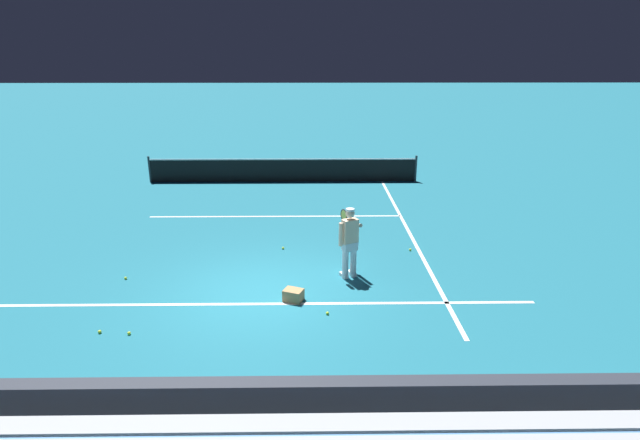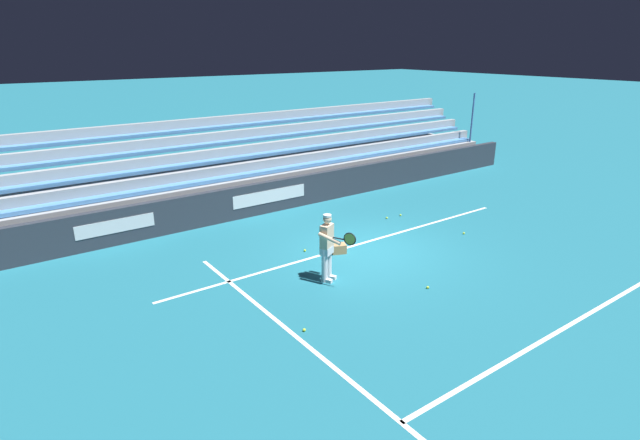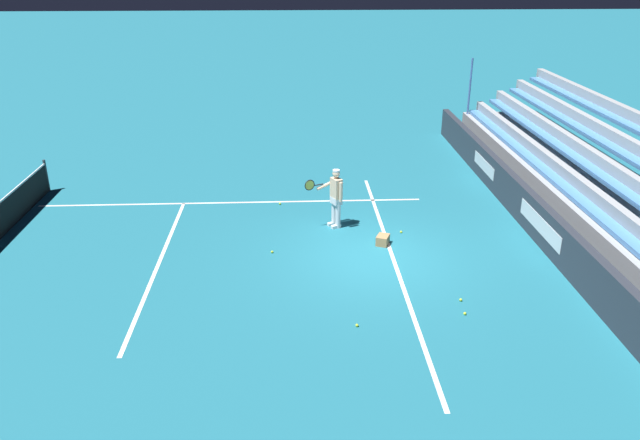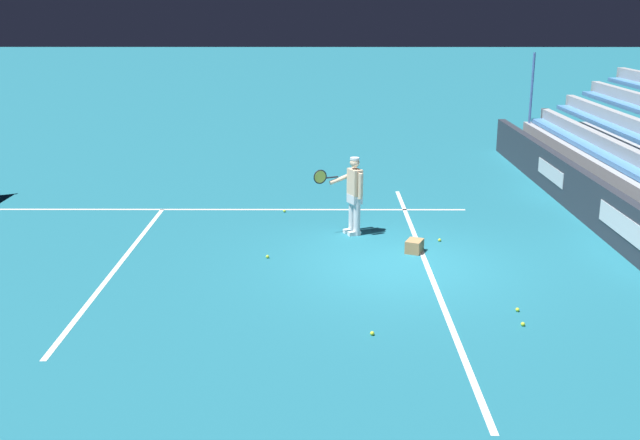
{
  "view_description": "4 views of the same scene",
  "coord_description": "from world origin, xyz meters",
  "px_view_note": "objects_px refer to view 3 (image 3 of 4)",
  "views": [
    {
      "loc": [
        1.25,
        -10.05,
        5.12
      ],
      "look_at": [
        1.39,
        0.67,
        1.5
      ],
      "focal_mm": 28.0,
      "sensor_mm": 36.0,
      "label": 1
    },
    {
      "loc": [
        8.77,
        9.81,
        5.52
      ],
      "look_at": [
        1.69,
        -0.01,
        1.25
      ],
      "focal_mm": 28.0,
      "sensor_mm": 36.0,
      "label": 2
    },
    {
      "loc": [
        -14.38,
        2.09,
        7.2
      ],
      "look_at": [
        0.98,
        1.34,
        0.68
      ],
      "focal_mm": 35.0,
      "sensor_mm": 36.0,
      "label": 3
    },
    {
      "loc": [
        -13.74,
        1.53,
        4.85
      ],
      "look_at": [
        -0.12,
        1.58,
        0.95
      ],
      "focal_mm": 42.0,
      "sensor_mm": 36.0,
      "label": 4
    }
  ],
  "objects_px": {
    "tennis_player": "(335,197)",
    "tennis_ball_by_box": "(272,252)",
    "tennis_ball_stray_back": "(357,325)",
    "tennis_ball_far_left": "(461,300)",
    "ball_box_cardboard": "(383,240)",
    "tennis_ball_on_baseline": "(401,232)",
    "tennis_ball_midcourt": "(465,313)",
    "tennis_ball_far_right": "(280,204)"
  },
  "relations": [
    {
      "from": "tennis_ball_far_right",
      "to": "tennis_ball_midcourt",
      "type": "bearing_deg",
      "value": -148.73
    },
    {
      "from": "tennis_ball_stray_back",
      "to": "tennis_ball_by_box",
      "type": "xyz_separation_m",
      "value": [
        3.63,
        1.86,
        0.0
      ]
    },
    {
      "from": "tennis_ball_far_right",
      "to": "tennis_ball_midcourt",
      "type": "relative_size",
      "value": 1.0
    },
    {
      "from": "ball_box_cardboard",
      "to": "tennis_ball_on_baseline",
      "type": "height_order",
      "value": "ball_box_cardboard"
    },
    {
      "from": "tennis_ball_far_left",
      "to": "tennis_ball_by_box",
      "type": "height_order",
      "value": "same"
    },
    {
      "from": "tennis_ball_by_box",
      "to": "tennis_ball_on_baseline",
      "type": "bearing_deg",
      "value": -72.83
    },
    {
      "from": "ball_box_cardboard",
      "to": "tennis_ball_on_baseline",
      "type": "bearing_deg",
      "value": -40.95
    },
    {
      "from": "tennis_ball_stray_back",
      "to": "tennis_player",
      "type": "bearing_deg",
      "value": 0.97
    },
    {
      "from": "tennis_ball_by_box",
      "to": "tennis_player",
      "type": "bearing_deg",
      "value": -46.62
    },
    {
      "from": "tennis_ball_far_left",
      "to": "tennis_ball_by_box",
      "type": "xyz_separation_m",
      "value": [
        2.7,
        4.32,
        0.0
      ]
    },
    {
      "from": "ball_box_cardboard",
      "to": "tennis_ball_on_baseline",
      "type": "distance_m",
      "value": 0.96
    },
    {
      "from": "tennis_ball_midcourt",
      "to": "ball_box_cardboard",
      "type": "bearing_deg",
      "value": 19.22
    },
    {
      "from": "tennis_ball_far_right",
      "to": "tennis_ball_by_box",
      "type": "xyz_separation_m",
      "value": [
        -3.46,
        0.17,
        0.0
      ]
    },
    {
      "from": "tennis_ball_midcourt",
      "to": "tennis_ball_on_baseline",
      "type": "xyz_separation_m",
      "value": [
        4.39,
        0.65,
        0.0
      ]
    },
    {
      "from": "tennis_ball_midcourt",
      "to": "tennis_ball_stray_back",
      "type": "distance_m",
      "value": 2.42
    },
    {
      "from": "tennis_ball_far_right",
      "to": "tennis_ball_stray_back",
      "type": "distance_m",
      "value": 7.29
    },
    {
      "from": "tennis_ball_stray_back",
      "to": "tennis_ball_by_box",
      "type": "bearing_deg",
      "value": 27.16
    },
    {
      "from": "tennis_player",
      "to": "tennis_ball_by_box",
      "type": "bearing_deg",
      "value": 133.38
    },
    {
      "from": "tennis_ball_on_baseline",
      "to": "tennis_player",
      "type": "bearing_deg",
      "value": 72.94
    },
    {
      "from": "tennis_ball_far_right",
      "to": "tennis_ball_midcourt",
      "type": "distance_m",
      "value": 7.88
    },
    {
      "from": "tennis_ball_far_right",
      "to": "tennis_ball_on_baseline",
      "type": "relative_size",
      "value": 1.0
    },
    {
      "from": "tennis_ball_midcourt",
      "to": "tennis_ball_on_baseline",
      "type": "relative_size",
      "value": 1.0
    },
    {
      "from": "tennis_ball_on_baseline",
      "to": "tennis_ball_stray_back",
      "type": "bearing_deg",
      "value": 159.84
    },
    {
      "from": "ball_box_cardboard",
      "to": "tennis_ball_on_baseline",
      "type": "xyz_separation_m",
      "value": [
        0.72,
        -0.63,
        -0.1
      ]
    },
    {
      "from": "tennis_ball_on_baseline",
      "to": "tennis_ball_by_box",
      "type": "height_order",
      "value": "same"
    },
    {
      "from": "tennis_player",
      "to": "tennis_ball_by_box",
      "type": "relative_size",
      "value": 25.98
    },
    {
      "from": "tennis_ball_far_right",
      "to": "tennis_ball_on_baseline",
      "type": "height_order",
      "value": "same"
    },
    {
      "from": "tennis_ball_far_left",
      "to": "tennis_ball_far_right",
      "type": "distance_m",
      "value": 7.42
    },
    {
      "from": "ball_box_cardboard",
      "to": "tennis_ball_far_left",
      "type": "distance_m",
      "value": 3.37
    },
    {
      "from": "tennis_ball_far_left",
      "to": "tennis_ball_stray_back",
      "type": "xyz_separation_m",
      "value": [
        -0.94,
        2.46,
        0.0
      ]
    },
    {
      "from": "ball_box_cardboard",
      "to": "tennis_ball_stray_back",
      "type": "xyz_separation_m",
      "value": [
        -4.02,
        1.12,
        -0.1
      ]
    },
    {
      "from": "tennis_player",
      "to": "tennis_ball_far_left",
      "type": "xyz_separation_m",
      "value": [
        -4.37,
        -2.55,
        -0.86
      ]
    },
    {
      "from": "tennis_ball_on_baseline",
      "to": "tennis_ball_by_box",
      "type": "xyz_separation_m",
      "value": [
        -1.11,
        3.6,
        0.0
      ]
    },
    {
      "from": "ball_box_cardboard",
      "to": "tennis_ball_far_left",
      "type": "xyz_separation_m",
      "value": [
        -3.09,
        -1.34,
        -0.1
      ]
    },
    {
      "from": "tennis_ball_far_right",
      "to": "tennis_ball_midcourt",
      "type": "xyz_separation_m",
      "value": [
        -6.74,
        -4.09,
        0.0
      ]
    },
    {
      "from": "tennis_ball_far_left",
      "to": "tennis_ball_far_right",
      "type": "bearing_deg",
      "value": 34.0
    },
    {
      "from": "tennis_player",
      "to": "tennis_ball_far_left",
      "type": "distance_m",
      "value": 5.13
    },
    {
      "from": "ball_box_cardboard",
      "to": "tennis_ball_by_box",
      "type": "relative_size",
      "value": 6.06
    },
    {
      "from": "ball_box_cardboard",
      "to": "tennis_player",
      "type": "bearing_deg",
      "value": 43.23
    },
    {
      "from": "tennis_ball_far_left",
      "to": "tennis_ball_midcourt",
      "type": "xyz_separation_m",
      "value": [
        -0.58,
        0.06,
        0.0
      ]
    },
    {
      "from": "tennis_ball_on_baseline",
      "to": "tennis_ball_midcourt",
      "type": "bearing_deg",
      "value": -171.53
    },
    {
      "from": "tennis_ball_on_baseline",
      "to": "tennis_ball_stray_back",
      "type": "relative_size",
      "value": 1.0
    }
  ]
}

